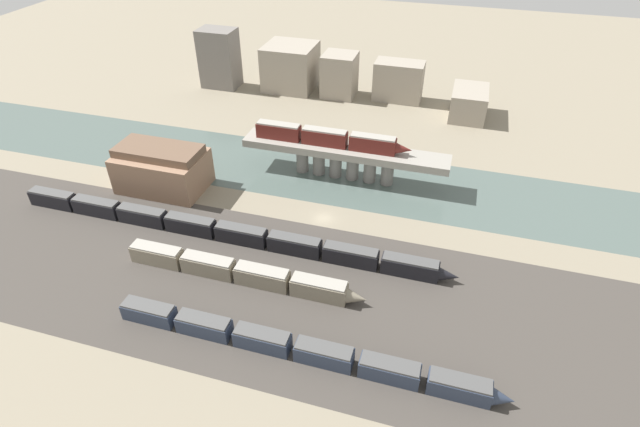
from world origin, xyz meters
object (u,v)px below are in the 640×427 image
at_px(train_on_bridge, 330,138).
at_px(warehouse_building, 162,168).
at_px(train_yard_far, 221,231).
at_px(train_yard_near, 300,349).
at_px(train_yard_mid, 241,272).

relative_size(train_on_bridge, warehouse_building, 1.90).
height_order(train_on_bridge, warehouse_building, train_on_bridge).
height_order(train_yard_far, warehouse_building, warehouse_building).
xyz_separation_m(train_yard_near, train_yard_mid, (-16.34, 13.66, 0.20)).
height_order(train_yard_mid, warehouse_building, warehouse_building).
height_order(train_on_bridge, train_yard_mid, train_on_bridge).
relative_size(train_yard_near, train_yard_mid, 1.38).
distance_m(train_yard_far, warehouse_building, 26.42).
height_order(train_yard_near, warehouse_building, warehouse_building).
relative_size(train_yard_near, warehouse_building, 3.22).
bearing_deg(train_yard_mid, train_on_bridge, 82.10).
relative_size(train_on_bridge, train_yard_near, 0.59).
relative_size(train_yard_mid, warehouse_building, 2.34).
bearing_deg(train_yard_far, train_yard_near, -43.56).
distance_m(train_on_bridge, train_yard_far, 35.45).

